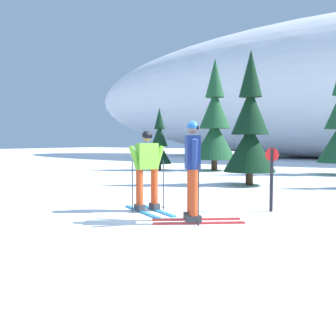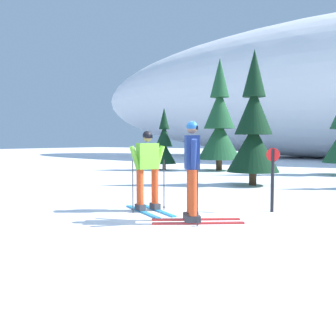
% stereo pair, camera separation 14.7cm
% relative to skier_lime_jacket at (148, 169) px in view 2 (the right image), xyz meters
% --- Properties ---
extents(ground_plane, '(120.00, 120.00, 0.00)m').
position_rel_skier_lime_jacket_xyz_m(ground_plane, '(1.08, -0.01, -0.89)').
color(ground_plane, white).
extents(skier_lime_jacket, '(1.60, 1.17, 1.69)m').
position_rel_skier_lime_jacket_xyz_m(skier_lime_jacket, '(0.00, 0.00, 0.00)').
color(skier_lime_jacket, '#2893CC').
rests_on(skier_lime_jacket, ground).
extents(skier_navy_jacket, '(1.59, 1.33, 1.84)m').
position_rel_skier_lime_jacket_xyz_m(skier_navy_jacket, '(1.36, -0.47, 0.08)').
color(skier_navy_jacket, red).
rests_on(skier_navy_jacket, ground).
extents(pine_tree_far_left, '(1.22, 1.22, 3.16)m').
position_rel_skier_lime_jacket_xyz_m(pine_tree_far_left, '(-6.31, 9.88, 0.43)').
color(pine_tree_far_left, '#47301E').
rests_on(pine_tree_far_left, ground).
extents(pine_tree_left, '(2.14, 2.14, 5.55)m').
position_rel_skier_lime_jacket_xyz_m(pine_tree_left, '(-3.76, 11.01, 1.43)').
color(pine_tree_left, '#47301E').
rests_on(pine_tree_left, ground).
extents(pine_tree_center_left, '(1.73, 1.73, 4.48)m').
position_rel_skier_lime_jacket_xyz_m(pine_tree_center_left, '(0.07, 5.77, 0.98)').
color(pine_tree_center_left, '#47301E').
rests_on(pine_tree_center_left, ground).
extents(trail_marker_post, '(0.28, 0.07, 1.33)m').
position_rel_skier_lime_jacket_xyz_m(trail_marker_post, '(2.23, 1.34, -0.13)').
color(trail_marker_post, black).
rests_on(trail_marker_post, ground).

